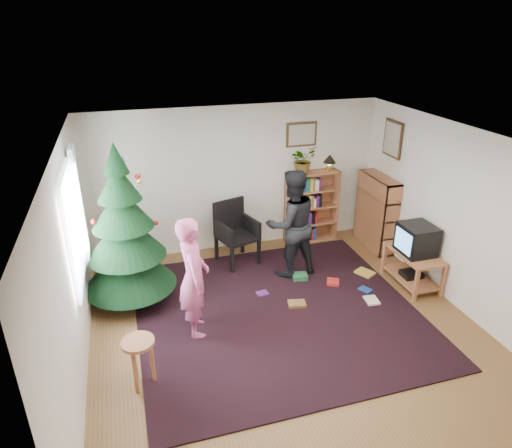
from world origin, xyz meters
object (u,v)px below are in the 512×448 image
object	(u,v)px
bookshelf_right	(376,211)
stool	(139,351)
armchair	(235,229)
potted_plant	(303,160)
table_lamp	(330,160)
picture_right	(393,139)
picture_back	(301,134)
crt_tv	(417,239)
person_standing	(193,277)
christmas_tree	(125,240)
bookshelf_back	(311,206)
person_by_chair	(291,224)
tv_stand	(413,265)

from	to	relation	value
bookshelf_right	stool	size ratio (longest dim) A/B	2.16
armchair	potted_plant	xyz separation A→B (m)	(1.31, 0.36, 0.97)
armchair	table_lamp	distance (m)	2.07
picture_right	stool	bearing A→B (deg)	-152.16
picture_back	crt_tv	world-z (taller)	picture_back
picture_back	stool	bearing A→B (deg)	-135.11
picture_back	person_standing	distance (m)	3.41
picture_right	bookshelf_right	world-z (taller)	picture_right
person_standing	picture_right	bearing A→B (deg)	-64.86
christmas_tree	bookshelf_back	distance (m)	3.46
picture_right	stool	xyz separation A→B (m)	(-4.37, -2.31, -1.48)
armchair	person_by_chair	world-z (taller)	person_by_chair
crt_tv	tv_stand	bearing A→B (deg)	-0.00
picture_right	person_by_chair	distance (m)	2.26
person_standing	potted_plant	bearing A→B (deg)	-44.98
person_by_chair	tv_stand	bearing A→B (deg)	146.74
picture_back	bookshelf_back	distance (m)	1.31
person_by_chair	table_lamp	size ratio (longest dim) A/B	5.88
bookshelf_back	tv_stand	size ratio (longest dim) A/B	1.41
picture_back	armchair	size ratio (longest dim) A/B	0.52
christmas_tree	stool	distance (m)	1.85
bookshelf_back	potted_plant	xyz separation A→B (m)	(-0.20, 0.00, 0.88)
crt_tv	armchair	distance (m)	2.85
crt_tv	table_lamp	bearing A→B (deg)	106.66
christmas_tree	stool	xyz separation A→B (m)	(0.02, -1.77, -0.51)
christmas_tree	picture_right	bearing A→B (deg)	6.94
tv_stand	stool	world-z (taller)	stool
crt_tv	table_lamp	size ratio (longest dim) A/B	1.72
crt_tv	person_by_chair	bearing A→B (deg)	153.12
stool	picture_back	bearing A→B (deg)	44.89
bookshelf_right	person_by_chair	bearing A→B (deg)	105.72
stool	person_by_chair	xyz separation A→B (m)	(2.44, 1.83, 0.40)
table_lamp	crt_tv	bearing A→B (deg)	-73.34
stool	table_lamp	distance (m)	4.69
bookshelf_right	crt_tv	world-z (taller)	bookshelf_right
tv_stand	armchair	bearing A→B (deg)	147.03
picture_right	person_standing	xyz separation A→B (m)	(-3.62, -1.52, -1.14)
picture_right	stool	size ratio (longest dim) A/B	1.00
stool	person_standing	distance (m)	1.14
bookshelf_back	potted_plant	bearing A→B (deg)	180.00
crt_tv	stool	world-z (taller)	crt_tv
tv_stand	armchair	xyz separation A→B (m)	(-2.39, 1.55, 0.24)
tv_stand	stool	bearing A→B (deg)	-166.53
stool	potted_plant	xyz separation A→B (m)	(3.04, 2.90, 1.08)
stool	potted_plant	world-z (taller)	potted_plant
picture_back	bookshelf_right	xyz separation A→B (m)	(1.19, -0.70, -1.29)
stool	potted_plant	distance (m)	4.34
armchair	table_lamp	size ratio (longest dim) A/B	3.55
picture_back	armchair	world-z (taller)	picture_back
picture_right	crt_tv	bearing A→B (deg)	-101.04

